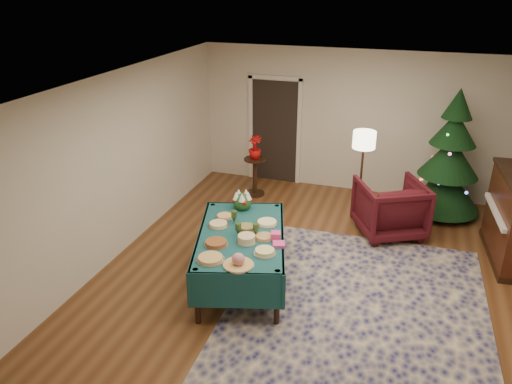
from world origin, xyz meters
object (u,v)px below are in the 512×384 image
(potted_plant, at_px, (255,152))
(armchair, at_px, (390,205))
(christmas_tree, at_px, (450,160))
(floor_lamp, at_px, (364,145))
(buffet_table, at_px, (241,244))
(gift_box, at_px, (276,236))
(side_table, at_px, (255,177))

(potted_plant, bearing_deg, armchair, -17.56)
(armchair, xyz_separation_m, christmas_tree, (0.85, 1.07, 0.50))
(floor_lamp, height_order, christmas_tree, christmas_tree)
(buffet_table, distance_m, armchair, 2.76)
(armchair, bearing_deg, gift_box, 30.51)
(armchair, distance_m, christmas_tree, 1.46)
(buffet_table, xyz_separation_m, armchair, (1.79, 2.09, -0.11))
(buffet_table, relative_size, floor_lamp, 1.41)
(floor_lamp, relative_size, potted_plant, 3.58)
(floor_lamp, bearing_deg, gift_box, -106.83)
(gift_box, distance_m, potted_plant, 3.16)
(buffet_table, bearing_deg, potted_plant, 104.82)
(gift_box, bearing_deg, buffet_table, 179.49)
(floor_lamp, distance_m, christmas_tree, 1.56)
(gift_box, xyz_separation_m, floor_lamp, (0.77, 2.55, 0.51))
(armchair, bearing_deg, floor_lamp, -66.75)
(gift_box, height_order, christmas_tree, christmas_tree)
(armchair, bearing_deg, side_table, -44.94)
(christmas_tree, bearing_deg, buffet_table, -129.89)
(armchair, xyz_separation_m, potted_plant, (-2.56, 0.81, 0.36))
(armchair, relative_size, floor_lamp, 0.64)
(potted_plant, bearing_deg, gift_box, -66.79)
(gift_box, height_order, side_table, gift_box)
(floor_lamp, relative_size, christmas_tree, 0.70)
(floor_lamp, xyz_separation_m, side_table, (-2.02, 0.36, -0.96))
(armchair, height_order, floor_lamp, floor_lamp)
(potted_plant, bearing_deg, christmas_tree, 4.38)
(buffet_table, relative_size, gift_box, 18.03)
(side_table, bearing_deg, potted_plant, 90.00)
(buffet_table, height_order, christmas_tree, christmas_tree)
(gift_box, distance_m, side_table, 3.20)
(armchair, height_order, side_table, armchair)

